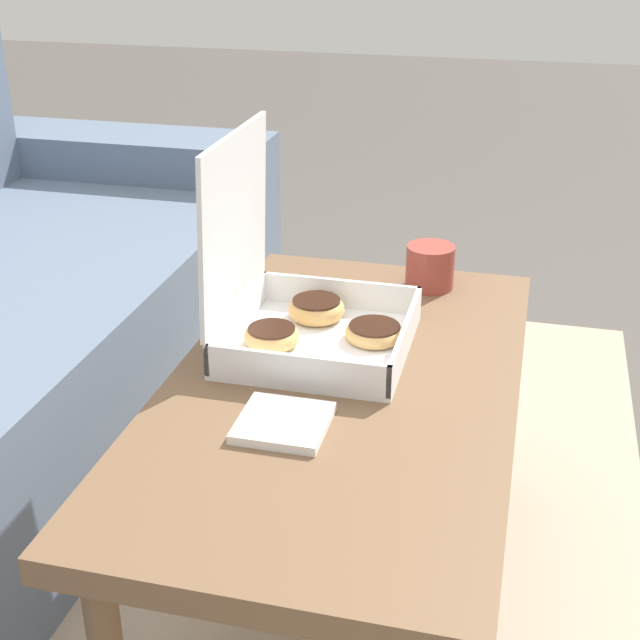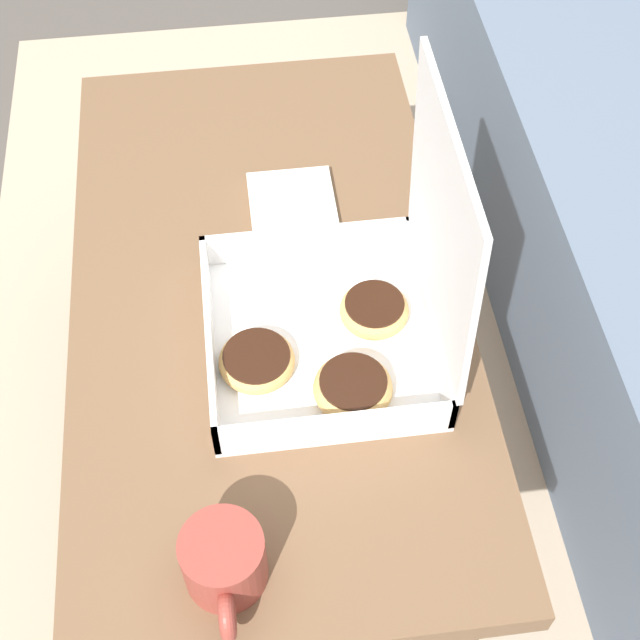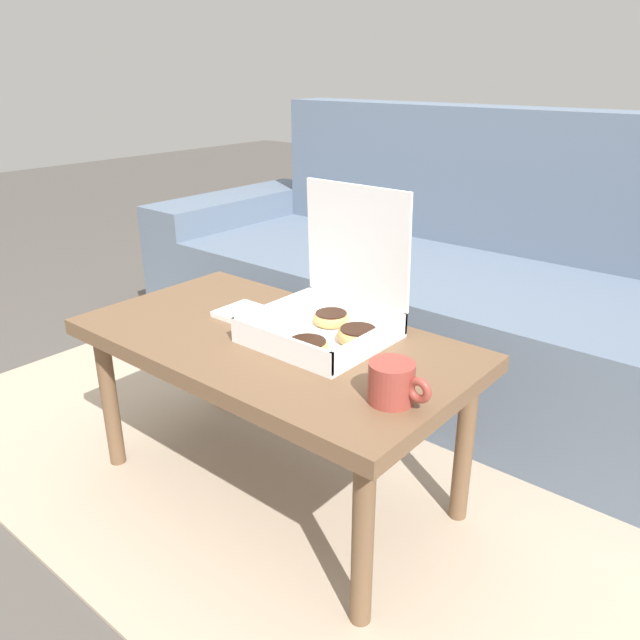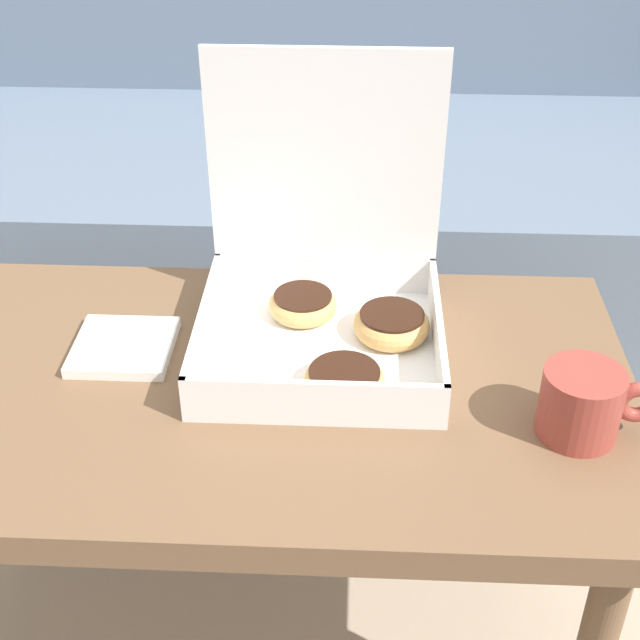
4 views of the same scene
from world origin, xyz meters
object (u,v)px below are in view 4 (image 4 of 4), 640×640
object	(u,v)px
couch	(293,173)
coffee_table	(239,411)
pastry_box	(332,295)
coffee_mug	(584,403)

from	to	relation	value
couch	coffee_table	world-z (taller)	couch
coffee_table	couch	bearing A→B (deg)	90.00
coffee_table	pastry_box	bearing A→B (deg)	40.60
coffee_table	pastry_box	world-z (taller)	pastry_box
couch	coffee_table	size ratio (longest dim) A/B	2.41
couch	coffee_table	distance (m)	0.95
pastry_box	coffee_mug	size ratio (longest dim) A/B	2.62
couch	pastry_box	xyz separation A→B (m)	(0.11, -0.85, 0.21)
coffee_table	coffee_mug	xyz separation A→B (m)	(0.40, -0.08, 0.09)
couch	pastry_box	size ratio (longest dim) A/B	6.73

